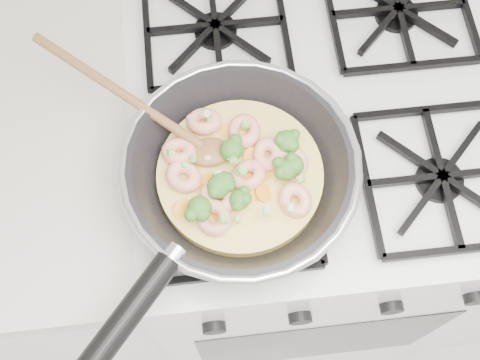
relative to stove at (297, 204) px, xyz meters
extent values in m
cube|color=white|center=(0.00, 0.00, -0.01)|extent=(0.60, 0.60, 0.90)
cube|color=black|center=(0.00, -0.30, -0.01)|extent=(0.48, 0.00, 0.40)
cube|color=black|center=(0.00, 0.00, 0.45)|extent=(0.56, 0.56, 0.02)
torus|color=silver|center=(-0.14, -0.13, 0.52)|extent=(0.33, 0.33, 0.01)
cylinder|color=black|center=(-0.30, -0.31, 0.52)|extent=(0.14, 0.15, 0.03)
cylinder|color=#FFDD6E|center=(-0.14, -0.13, 0.49)|extent=(0.23, 0.23, 0.02)
ellipsoid|color=brown|center=(-0.18, -0.10, 0.51)|extent=(0.07, 0.07, 0.02)
cylinder|color=brown|center=(-0.30, 0.00, 0.53)|extent=(0.23, 0.19, 0.05)
torus|color=#FEB296|center=(-0.08, -0.12, 0.51)|extent=(0.06, 0.06, 0.02)
torus|color=#FEB296|center=(-0.18, -0.05, 0.51)|extent=(0.07, 0.07, 0.03)
torus|color=#FEB296|center=(-0.13, -0.07, 0.51)|extent=(0.06, 0.05, 0.03)
torus|color=#FEB296|center=(-0.22, -0.09, 0.51)|extent=(0.07, 0.07, 0.03)
torus|color=#FEB296|center=(-0.18, -0.19, 0.51)|extent=(0.08, 0.07, 0.03)
torus|color=#FEB296|center=(-0.22, -0.13, 0.51)|extent=(0.07, 0.07, 0.02)
torus|color=#FEB296|center=(-0.07, -0.12, 0.51)|extent=(0.07, 0.07, 0.02)
torus|color=#FEB296|center=(-0.18, -0.16, 0.51)|extent=(0.08, 0.07, 0.02)
torus|color=#FEB296|center=(-0.10, -0.11, 0.51)|extent=(0.06, 0.06, 0.03)
torus|color=#FEB296|center=(-0.13, -0.14, 0.51)|extent=(0.07, 0.07, 0.03)
torus|color=#FEB296|center=(-0.07, -0.18, 0.51)|extent=(0.07, 0.07, 0.03)
ellipsoid|color=#43812A|center=(-0.15, -0.10, 0.52)|extent=(0.04, 0.04, 0.03)
ellipsoid|color=#43812A|center=(-0.08, -0.14, 0.52)|extent=(0.04, 0.04, 0.03)
ellipsoid|color=#43812A|center=(-0.17, -0.15, 0.52)|extent=(0.04, 0.04, 0.03)
ellipsoid|color=#43812A|center=(-0.16, -0.15, 0.52)|extent=(0.04, 0.04, 0.03)
ellipsoid|color=#43812A|center=(-0.07, -0.13, 0.52)|extent=(0.04, 0.04, 0.03)
ellipsoid|color=#43812A|center=(-0.15, -0.17, 0.52)|extent=(0.04, 0.04, 0.03)
ellipsoid|color=#43812A|center=(-0.07, -0.10, 0.52)|extent=(0.04, 0.04, 0.03)
ellipsoid|color=#43812A|center=(-0.20, -0.18, 0.52)|extent=(0.04, 0.04, 0.03)
cylinder|color=#FF9F20|center=(-0.15, -0.06, 0.50)|extent=(0.03, 0.03, 0.01)
cylinder|color=#FF9F20|center=(-0.11, -0.16, 0.50)|extent=(0.04, 0.04, 0.01)
cylinder|color=#FF9F20|center=(-0.07, -0.10, 0.50)|extent=(0.04, 0.04, 0.01)
cylinder|color=#FF9F20|center=(-0.18, -0.14, 0.50)|extent=(0.04, 0.04, 0.01)
cylinder|color=#FF9F20|center=(-0.14, -0.14, 0.50)|extent=(0.03, 0.03, 0.01)
cylinder|color=#FF9F20|center=(-0.12, -0.16, 0.50)|extent=(0.04, 0.04, 0.00)
cylinder|color=#FF9F20|center=(-0.22, -0.18, 0.50)|extent=(0.03, 0.03, 0.01)
cylinder|color=#FF9F20|center=(-0.23, -0.08, 0.50)|extent=(0.04, 0.04, 0.01)
cylinder|color=#FF9F20|center=(-0.12, -0.11, 0.50)|extent=(0.04, 0.04, 0.00)
cylinder|color=#FF9F20|center=(-0.12, -0.13, 0.50)|extent=(0.03, 0.03, 0.00)
cylinder|color=#FF9F20|center=(-0.18, -0.18, 0.50)|extent=(0.04, 0.04, 0.01)
cylinder|color=#FF9F20|center=(-0.16, -0.17, 0.50)|extent=(0.05, 0.05, 0.01)
cylinder|color=#FF9F20|center=(-0.18, -0.05, 0.50)|extent=(0.04, 0.04, 0.00)
cylinder|color=#FF9F20|center=(-0.13, -0.07, 0.50)|extent=(0.04, 0.04, 0.01)
cylinder|color=#80C44E|center=(-0.17, -0.20, 0.52)|extent=(0.01, 0.01, 0.01)
cylinder|color=#80C44E|center=(-0.20, -0.11, 0.52)|extent=(0.01, 0.01, 0.01)
cylinder|color=beige|center=(-0.11, -0.20, 0.52)|extent=(0.01, 0.01, 0.01)
cylinder|color=beige|center=(-0.18, -0.11, 0.51)|extent=(0.01, 0.01, 0.01)
cylinder|color=#80C44E|center=(-0.14, -0.14, 0.52)|extent=(0.01, 0.01, 0.01)
cylinder|color=#80C44E|center=(-0.22, -0.12, 0.51)|extent=(0.01, 0.01, 0.01)
cylinder|color=beige|center=(-0.17, -0.14, 0.52)|extent=(0.01, 0.01, 0.01)
cylinder|color=#80C44E|center=(-0.15, -0.11, 0.52)|extent=(0.01, 0.01, 0.01)
cylinder|color=#80C44E|center=(-0.17, -0.06, 0.51)|extent=(0.01, 0.01, 0.01)
cylinder|color=#80C44E|center=(-0.06, -0.16, 0.52)|extent=(0.01, 0.01, 0.01)
cylinder|color=#80C44E|center=(-0.06, -0.13, 0.52)|extent=(0.01, 0.01, 0.01)
cylinder|color=beige|center=(-0.08, -0.20, 0.52)|extent=(0.01, 0.01, 0.01)
cylinder|color=#80C44E|center=(-0.18, -0.06, 0.51)|extent=(0.01, 0.01, 0.01)
cylinder|color=#80C44E|center=(-0.23, -0.10, 0.52)|extent=(0.01, 0.01, 0.01)
cylinder|color=#80C44E|center=(-0.15, -0.12, 0.52)|extent=(0.01, 0.01, 0.01)
cylinder|color=#80C44E|center=(-0.15, -0.20, 0.51)|extent=(0.01, 0.01, 0.01)
cylinder|color=#80C44E|center=(-0.13, -0.06, 0.51)|extent=(0.01, 0.01, 0.01)
cylinder|color=beige|center=(-0.18, -0.04, 0.52)|extent=(0.01, 0.01, 0.01)
camera|label=1|loc=(-0.18, -0.47, 1.28)|focal=46.39mm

